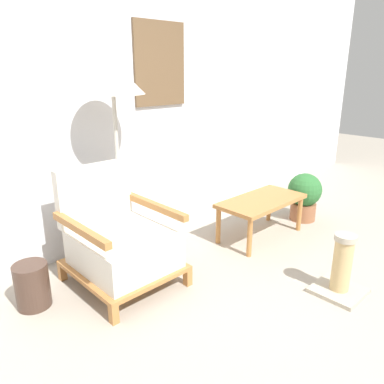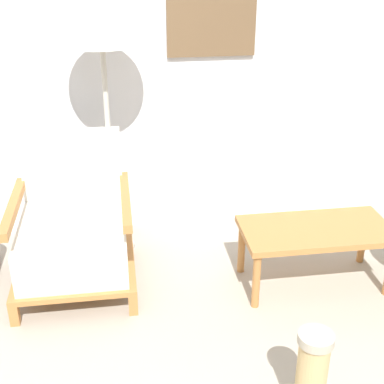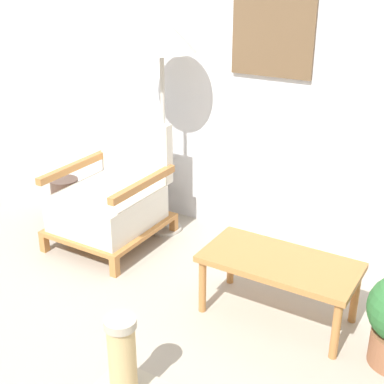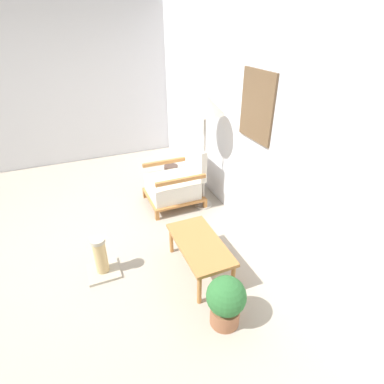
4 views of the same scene
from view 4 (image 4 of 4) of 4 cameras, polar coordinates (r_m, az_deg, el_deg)
The scene contains 9 objects.
ground_plane at distance 3.72m, azimuth -21.21°, elevation -11.29°, with size 14.00×14.00×0.00m, color #A89E8E.
wall_back at distance 3.58m, azimuth 10.12°, elevation 13.69°, with size 8.00×0.09×2.70m.
wall_left at distance 5.77m, azimuth -20.80°, elevation 18.45°, with size 0.06×8.00×2.70m.
armchair at distance 4.25m, azimuth -3.10°, elevation 1.73°, with size 0.68×0.76×0.84m.
floor_lamp at distance 3.77m, azimuth 2.52°, elevation 15.62°, with size 0.48×0.48×1.57m.
coffee_table at distance 3.11m, azimuth 1.49°, elevation -10.27°, with size 0.86×0.43×0.37m.
vase at distance 4.87m, azimuth -3.98°, elevation 3.38°, with size 0.22×0.22×0.31m, color #473328.
potted_plant at distance 2.71m, azimuth 6.47°, elevation -19.85°, with size 0.34×0.34×0.50m.
scratching_post at distance 3.31m, azimuth -16.87°, elevation -12.29°, with size 0.33×0.33×0.45m.
Camera 4 is at (2.89, 0.22, 2.34)m, focal length 28.00 mm.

